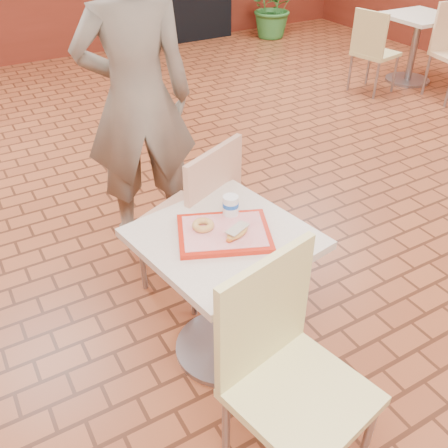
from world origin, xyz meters
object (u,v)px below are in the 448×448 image
main_table (224,277)px  customer (137,100)px  ring_donut (203,225)px  second_table (416,37)px  chair_main_front (286,368)px  serving_tray (224,233)px  chair_main_back (197,214)px  potted_plant (274,6)px  long_john_donut (237,232)px  paper_cup (231,205)px  chair_second_left (373,48)px

main_table → customer: (0.09, 1.19, 0.45)m
ring_donut → second_table: (4.08, 2.43, -0.27)m
chair_main_front → customer: bearing=72.3°
serving_tray → chair_main_front: bearing=-98.5°
chair_main_back → main_table: bearing=52.8°
second_table → potted_plant: bearing=95.9°
long_john_donut → paper_cup: bearing=68.1°
main_table → chair_second_left: (3.30, 2.45, 0.00)m
main_table → second_table: 4.72m
ring_donut → long_john_donut: 0.16m
customer → second_table: customer is taller
long_john_donut → paper_cup: size_ratio=1.54×
main_table → customer: 1.27m
main_table → paper_cup: size_ratio=8.00×
customer → serving_tray: customer is taller
chair_main_front → chair_main_back: bearing=67.6°
second_table → potted_plant: potted_plant is taller
main_table → chair_second_left: chair_second_left is taller
long_john_donut → chair_main_back: bearing=81.3°
serving_tray → potted_plant: potted_plant is taller
customer → chair_main_front: bearing=98.4°
main_table → long_john_donut: size_ratio=5.20×
paper_cup → chair_second_left: size_ratio=0.10×
second_table → long_john_donut: bearing=-147.4°
serving_tray → ring_donut: ring_donut is taller
long_john_donut → chair_second_left: size_ratio=0.16×
serving_tray → long_john_donut: 0.07m
customer → long_john_donut: customer is taller
customer → ring_donut: bearing=96.0°
paper_cup → chair_second_left: 3.99m
ring_donut → paper_cup: 0.17m
ring_donut → potted_plant: potted_plant is taller
paper_cup → potted_plant: potted_plant is taller
chair_main_back → paper_cup: 0.47m
paper_cup → potted_plant: 6.11m
main_table → customer: size_ratio=0.39×
customer → serving_tray: bearing=99.8°
chair_main_front → chair_second_left: 4.57m
main_table → serving_tray: (0.00, 0.00, 0.25)m
chair_second_left → chair_main_front: bearing=121.1°
serving_tray → ring_donut: (-0.07, 0.06, 0.03)m
chair_main_back → customer: 0.82m
chair_main_front → long_john_donut: chair_main_front is taller
chair_main_front → customer: size_ratio=0.52×
chair_main_back → potted_plant: 5.79m
chair_second_left → ring_donut: bearing=114.4°
chair_main_back → serving_tray: bearing=52.8°
serving_tray → long_john_donut: size_ratio=2.83×
chair_main_front → customer: customer is taller
main_table → paper_cup: bearing=47.1°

